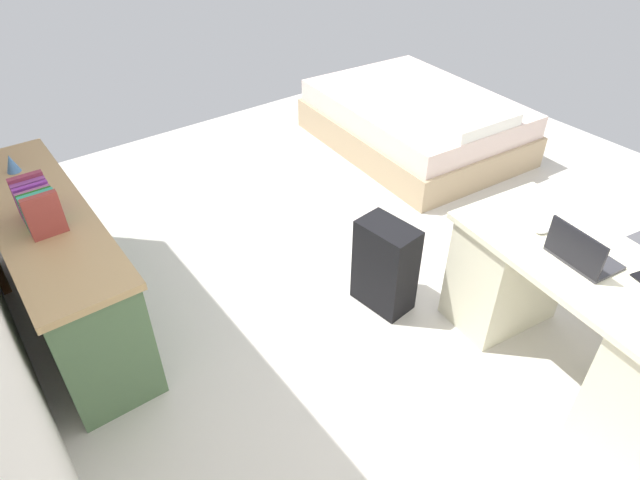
# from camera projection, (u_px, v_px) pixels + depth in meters

# --- Properties ---
(ground_plane) EXTENTS (5.77, 5.77, 0.00)m
(ground_plane) POSITION_uv_depth(u_px,v_px,m) (402.00, 260.00, 3.83)
(ground_plane) COLOR beige
(desk) EXTENTS (1.51, 0.84, 0.74)m
(desk) POSITION_uv_depth(u_px,v_px,m) (577.00, 318.00, 2.84)
(desk) COLOR beige
(desk) RESTS_ON ground_plane
(credenza) EXTENTS (1.80, 0.48, 0.78)m
(credenza) POSITION_uv_depth(u_px,v_px,m) (59.00, 267.00, 3.17)
(credenza) COLOR #4C6B47
(credenza) RESTS_ON ground_plane
(bed) EXTENTS (2.00, 1.54, 0.58)m
(bed) POSITION_uv_depth(u_px,v_px,m) (415.00, 122.00, 5.07)
(bed) COLOR tan
(bed) RESTS_ON ground_plane
(suitcase_black) EXTENTS (0.38, 0.26, 0.59)m
(suitcase_black) POSITION_uv_depth(u_px,v_px,m) (385.00, 266.00, 3.32)
(suitcase_black) COLOR black
(suitcase_black) RESTS_ON ground_plane
(laptop) EXTENTS (0.34, 0.26, 0.21)m
(laptop) POSITION_uv_depth(u_px,v_px,m) (580.00, 254.00, 2.63)
(laptop) COLOR #333338
(laptop) RESTS_ON desk
(computer_mouse) EXTENTS (0.07, 0.11, 0.03)m
(computer_mouse) POSITION_uv_depth(u_px,v_px,m) (543.00, 229.00, 2.84)
(computer_mouse) COLOR white
(computer_mouse) RESTS_ON desk
(book_row) EXTENTS (0.32, 0.17, 0.24)m
(book_row) POSITION_uv_depth(u_px,v_px,m) (38.00, 206.00, 2.79)
(book_row) COLOR #9B3C35
(book_row) RESTS_ON credenza
(figurine_small) EXTENTS (0.08, 0.08, 0.11)m
(figurine_small) POSITION_uv_depth(u_px,v_px,m) (11.00, 163.00, 3.23)
(figurine_small) COLOR #4C7FBF
(figurine_small) RESTS_ON credenza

